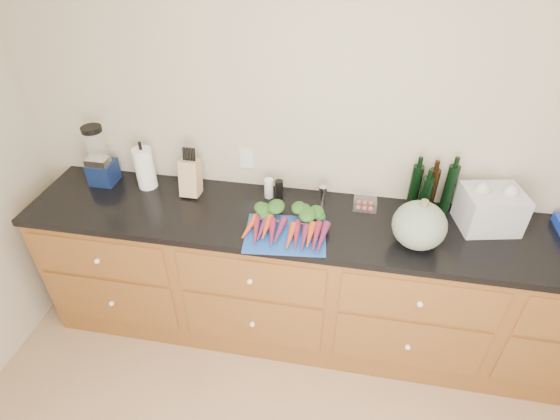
% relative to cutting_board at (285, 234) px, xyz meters
% --- Properties ---
extents(wall_back, '(4.10, 0.05, 2.60)m').
position_rel_cutting_board_xyz_m(wall_back, '(0.28, 0.48, 0.35)').
color(wall_back, '#BFB79E').
rests_on(wall_back, ground).
extents(cabinets, '(3.60, 0.64, 0.90)m').
position_rel_cutting_board_xyz_m(cabinets, '(0.28, 0.16, -0.49)').
color(cabinets, brown).
rests_on(cabinets, ground).
extents(countertop, '(3.64, 0.62, 0.04)m').
position_rel_cutting_board_xyz_m(countertop, '(0.28, 0.16, -0.03)').
color(countertop, black).
rests_on(countertop, cabinets).
extents(cutting_board, '(0.46, 0.37, 0.01)m').
position_rel_cutting_board_xyz_m(cutting_board, '(0.00, 0.00, 0.00)').
color(cutting_board, '#1A47AB').
rests_on(cutting_board, countertop).
extents(carrots, '(0.44, 0.32, 0.06)m').
position_rel_cutting_board_xyz_m(carrots, '(-0.00, 0.04, 0.03)').
color(carrots, '#D14B18').
rests_on(carrots, cutting_board).
extents(squash, '(0.27, 0.27, 0.25)m').
position_rel_cutting_board_xyz_m(squash, '(0.68, 0.05, 0.12)').
color(squash, slate).
rests_on(squash, countertop).
extents(blender_appliance, '(0.15, 0.15, 0.38)m').
position_rel_cutting_board_xyz_m(blender_appliance, '(-1.21, 0.32, 0.16)').
color(blender_appliance, '#0F1C46').
rests_on(blender_appliance, countertop).
extents(paper_towel, '(0.12, 0.12, 0.26)m').
position_rel_cutting_board_xyz_m(paper_towel, '(-0.92, 0.32, 0.12)').
color(paper_towel, white).
rests_on(paper_towel, countertop).
extents(knife_block, '(0.11, 0.11, 0.22)m').
position_rel_cutting_board_xyz_m(knife_block, '(-0.63, 0.30, 0.10)').
color(knife_block, tan).
rests_on(knife_block, countertop).
extents(grinder_salt, '(0.05, 0.05, 0.12)m').
position_rel_cutting_board_xyz_m(grinder_salt, '(-0.16, 0.34, 0.06)').
color(grinder_salt, white).
rests_on(grinder_salt, countertop).
extents(grinder_pepper, '(0.05, 0.05, 0.12)m').
position_rel_cutting_board_xyz_m(grinder_pepper, '(-0.10, 0.34, 0.05)').
color(grinder_pepper, black).
rests_on(grinder_pepper, countertop).
extents(canister_chrome, '(0.05, 0.05, 0.11)m').
position_rel_cutting_board_xyz_m(canister_chrome, '(0.16, 0.34, 0.05)').
color(canister_chrome, white).
rests_on(canister_chrome, countertop).
extents(tomato_box, '(0.13, 0.11, 0.06)m').
position_rel_cutting_board_xyz_m(tomato_box, '(0.41, 0.33, 0.03)').
color(tomato_box, white).
rests_on(tomato_box, countertop).
extents(bottles, '(0.25, 0.13, 0.30)m').
position_rel_cutting_board_xyz_m(bottles, '(0.76, 0.37, 0.13)').
color(bottles, black).
rests_on(bottles, countertop).
extents(grocery_bag, '(0.35, 0.30, 0.22)m').
position_rel_cutting_board_xyz_m(grocery_bag, '(1.07, 0.28, 0.11)').
color(grocery_bag, silver).
rests_on(grocery_bag, countertop).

